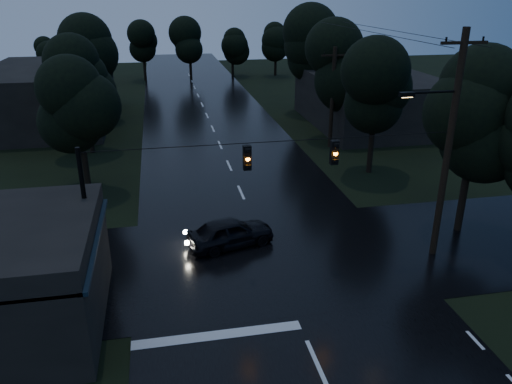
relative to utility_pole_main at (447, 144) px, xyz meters
name	(u,v)px	position (x,y,z in m)	size (l,w,h in m)	color
main_road	(220,145)	(-7.41, 19.00, -5.26)	(12.00, 120.00, 0.02)	black
cross_street	(270,258)	(-7.41, 1.00, -5.26)	(60.00, 9.00, 0.02)	black
building_far_right	(370,100)	(6.59, 23.00, -3.06)	(10.00, 14.00, 4.40)	black
building_far_left	(50,95)	(-21.41, 29.00, -2.76)	(10.00, 16.00, 5.00)	black
utility_pole_main	(447,144)	(0.00, 0.00, 0.00)	(3.50, 0.30, 10.00)	black
utility_pole_far	(332,97)	(0.89, 17.00, -1.38)	(2.00, 0.30, 7.50)	black
anchor_pole_left	(88,222)	(-14.91, 0.00, -2.26)	(0.18, 0.18, 6.00)	black
span_signals	(290,154)	(-6.85, -0.01, -0.01)	(15.00, 0.37, 1.12)	black
tree_corner_near	(477,114)	(2.59, 2.00, 0.74)	(4.48, 4.48, 9.44)	black
tree_left_a	(77,105)	(-16.41, 11.00, -0.02)	(3.92, 3.92, 8.26)	black
tree_left_b	(83,77)	(-17.01, 19.00, 0.36)	(4.20, 4.20, 8.85)	black
tree_left_c	(89,54)	(-17.61, 29.00, 0.74)	(4.48, 4.48, 9.44)	black
tree_right_a	(376,88)	(1.59, 11.00, 0.36)	(4.20, 4.20, 8.85)	black
tree_right_b	(341,64)	(2.19, 19.00, 0.74)	(4.48, 4.48, 9.44)	black
tree_right_c	(311,45)	(2.79, 29.00, 1.11)	(4.76, 4.76, 10.03)	black
car	(230,232)	(-8.99, 2.53, -4.56)	(1.66, 4.12, 1.40)	black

